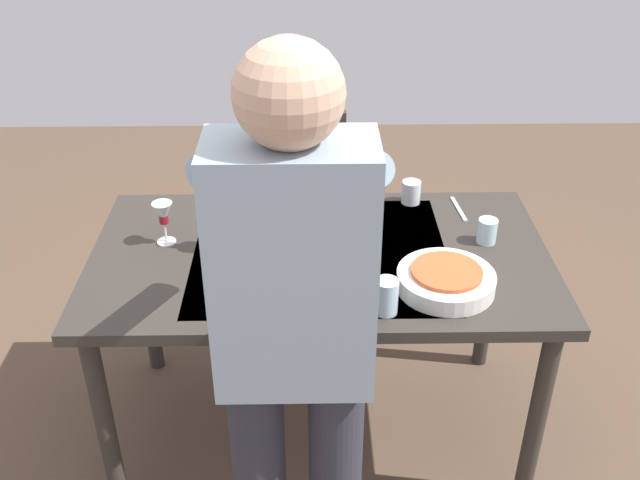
{
  "coord_description": "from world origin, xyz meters",
  "views": [
    {
      "loc": [
        0.03,
        2.02,
        2.05
      ],
      "look_at": [
        0.0,
        0.0,
        0.83
      ],
      "focal_mm": 40.67,
      "sensor_mm": 36.0,
      "label": 1
    }
  ],
  "objects_px": {
    "person_server": "(295,342)",
    "serving_bowl_pasta": "(446,279)",
    "water_cup_far_right": "(411,192)",
    "side_bowl_salad": "(301,204)",
    "dining_table": "(320,274)",
    "water_cup_far_left": "(487,231)",
    "chair_near": "(301,203)",
    "wine_glass_right": "(266,283)",
    "dinner_plate_near": "(290,272)",
    "wine_bottle": "(231,221)",
    "water_cup_near_left": "(266,219)",
    "water_cup_near_right": "(386,296)",
    "wine_glass_left": "(163,216)"
  },
  "relations": [
    {
      "from": "chair_near",
      "to": "serving_bowl_pasta",
      "type": "distance_m",
      "value": 1.15
    },
    {
      "from": "chair_near",
      "to": "wine_bottle",
      "type": "bearing_deg",
      "value": 74.53
    },
    {
      "from": "person_server",
      "to": "water_cup_near_right",
      "type": "relative_size",
      "value": 15.49
    },
    {
      "from": "wine_glass_left",
      "to": "chair_near",
      "type": "bearing_deg",
      "value": -121.25
    },
    {
      "from": "person_server",
      "to": "water_cup_far_left",
      "type": "height_order",
      "value": "person_server"
    },
    {
      "from": "person_server",
      "to": "side_bowl_salad",
      "type": "distance_m",
      "value": 0.97
    },
    {
      "from": "water_cup_near_left",
      "to": "water_cup_near_right",
      "type": "height_order",
      "value": "water_cup_near_right"
    },
    {
      "from": "water_cup_far_right",
      "to": "dinner_plate_near",
      "type": "relative_size",
      "value": 0.37
    },
    {
      "from": "wine_bottle",
      "to": "water_cup_far_left",
      "type": "height_order",
      "value": "wine_bottle"
    },
    {
      "from": "water_cup_near_left",
      "to": "side_bowl_salad",
      "type": "bearing_deg",
      "value": -132.49
    },
    {
      "from": "water_cup_near_left",
      "to": "dinner_plate_near",
      "type": "distance_m",
      "value": 0.28
    },
    {
      "from": "person_server",
      "to": "wine_glass_right",
      "type": "bearing_deg",
      "value": -76.19
    },
    {
      "from": "wine_bottle",
      "to": "water_cup_far_left",
      "type": "bearing_deg",
      "value": -177.42
    },
    {
      "from": "wine_bottle",
      "to": "water_cup_far_left",
      "type": "relative_size",
      "value": 3.48
    },
    {
      "from": "wine_bottle",
      "to": "wine_glass_right",
      "type": "height_order",
      "value": "wine_bottle"
    },
    {
      "from": "dining_table",
      "to": "water_cup_far_left",
      "type": "height_order",
      "value": "water_cup_far_left"
    },
    {
      "from": "wine_bottle",
      "to": "dining_table",
      "type": "bearing_deg",
      "value": 175.41
    },
    {
      "from": "dinner_plate_near",
      "to": "serving_bowl_pasta",
      "type": "bearing_deg",
      "value": 169.29
    },
    {
      "from": "water_cup_far_right",
      "to": "side_bowl_salad",
      "type": "relative_size",
      "value": 0.47
    },
    {
      "from": "water_cup_near_left",
      "to": "person_server",
      "type": "bearing_deg",
      "value": 97.63
    },
    {
      "from": "dinner_plate_near",
      "to": "wine_bottle",
      "type": "bearing_deg",
      "value": -36.43
    },
    {
      "from": "chair_near",
      "to": "person_server",
      "type": "distance_m",
      "value": 1.55
    },
    {
      "from": "dining_table",
      "to": "water_cup_near_right",
      "type": "xyz_separation_m",
      "value": [
        -0.19,
        0.32,
        0.14
      ]
    },
    {
      "from": "wine_bottle",
      "to": "water_cup_near_left",
      "type": "xyz_separation_m",
      "value": [
        -0.11,
        -0.12,
        -0.06
      ]
    },
    {
      "from": "serving_bowl_pasta",
      "to": "side_bowl_salad",
      "type": "xyz_separation_m",
      "value": [
        0.44,
        -0.48,
        0.0
      ]
    },
    {
      "from": "water_cup_far_left",
      "to": "water_cup_far_right",
      "type": "distance_m",
      "value": 0.36
    },
    {
      "from": "wine_glass_right",
      "to": "water_cup_near_right",
      "type": "distance_m",
      "value": 0.35
    },
    {
      "from": "dining_table",
      "to": "water_cup_far_right",
      "type": "distance_m",
      "value": 0.5
    },
    {
      "from": "person_server",
      "to": "serving_bowl_pasta",
      "type": "height_order",
      "value": "person_server"
    },
    {
      "from": "wine_glass_left",
      "to": "water_cup_far_left",
      "type": "bearing_deg",
      "value": 179.33
    },
    {
      "from": "serving_bowl_pasta",
      "to": "wine_bottle",
      "type": "bearing_deg",
      "value": -19.16
    },
    {
      "from": "dining_table",
      "to": "serving_bowl_pasta",
      "type": "height_order",
      "value": "serving_bowl_pasta"
    },
    {
      "from": "wine_glass_left",
      "to": "side_bowl_salad",
      "type": "distance_m",
      "value": 0.5
    },
    {
      "from": "dining_table",
      "to": "wine_bottle",
      "type": "distance_m",
      "value": 0.35
    },
    {
      "from": "chair_near",
      "to": "person_server",
      "type": "relative_size",
      "value": 0.54
    },
    {
      "from": "person_server",
      "to": "water_cup_far_left",
      "type": "relative_size",
      "value": 19.86
    },
    {
      "from": "wine_glass_right",
      "to": "water_cup_far_right",
      "type": "bearing_deg",
      "value": -126.87
    },
    {
      "from": "wine_glass_left",
      "to": "serving_bowl_pasta",
      "type": "distance_m",
      "value": 0.94
    },
    {
      "from": "dining_table",
      "to": "serving_bowl_pasta",
      "type": "relative_size",
      "value": 5.04
    },
    {
      "from": "dining_table",
      "to": "wine_glass_right",
      "type": "bearing_deg",
      "value": 63.57
    },
    {
      "from": "wine_glass_left",
      "to": "water_cup_far_right",
      "type": "bearing_deg",
      "value": -162.38
    },
    {
      "from": "water_cup_far_left",
      "to": "side_bowl_salad",
      "type": "bearing_deg",
      "value": -18.92
    },
    {
      "from": "wine_glass_right",
      "to": "water_cup_far_right",
      "type": "relative_size",
      "value": 1.78
    },
    {
      "from": "water_cup_near_left",
      "to": "serving_bowl_pasta",
      "type": "xyz_separation_m",
      "value": [
        -0.56,
        0.36,
        -0.02
      ]
    },
    {
      "from": "chair_near",
      "to": "side_bowl_salad",
      "type": "relative_size",
      "value": 5.06
    },
    {
      "from": "chair_near",
      "to": "person_server",
      "type": "xyz_separation_m",
      "value": [
        -0.0,
        1.49,
        0.43
      ]
    },
    {
      "from": "wine_bottle",
      "to": "water_cup_near_right",
      "type": "distance_m",
      "value": 0.59
    },
    {
      "from": "wine_glass_left",
      "to": "side_bowl_salad",
      "type": "xyz_separation_m",
      "value": [
        -0.45,
        -0.2,
        -0.07
      ]
    },
    {
      "from": "dinner_plate_near",
      "to": "water_cup_near_left",
      "type": "bearing_deg",
      "value": -72.12
    },
    {
      "from": "wine_bottle",
      "to": "wine_glass_left",
      "type": "distance_m",
      "value": 0.23
    }
  ]
}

